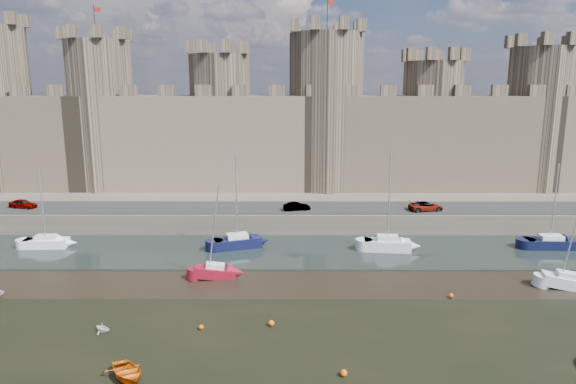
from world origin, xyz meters
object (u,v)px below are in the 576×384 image
car_3 (426,206)px  sailboat_1 (237,242)px  sailboat_5 (568,281)px  sailboat_4 (215,271)px  sailboat_0 (46,242)px  car_0 (23,204)px  sailboat_2 (387,244)px  sailboat_3 (550,242)px  car_2 (426,205)px  car_1 (297,207)px  dinghy_0 (127,374)px

car_3 → sailboat_1: (-23.08, -7.47, -2.28)m
sailboat_5 → sailboat_4: bearing=-172.3°
sailboat_0 → sailboat_5: sailboat_5 is taller
car_0 → car_3: size_ratio=0.84×
car_3 → sailboat_2: 10.71m
sailboat_2 → sailboat_5: 17.84m
sailboat_3 → sailboat_4: bearing=-164.7°
car_2 → sailboat_5: (7.94, -19.56, -2.38)m
sailboat_5 → car_3: bearing=125.1°
car_1 → sailboat_2: 13.24m
car_1 → car_2: (16.42, 0.61, 0.02)m
car_2 → sailboat_0: 45.65m
car_1 → car_0: bearing=74.3°
car_3 → car_0: bearing=77.3°
sailboat_2 → sailboat_3: bearing=8.9°
car_1 → sailboat_2: size_ratio=0.30×
sailboat_0 → dinghy_0: sailboat_0 is taller
car_2 → car_3: (-0.12, -0.75, 0.03)m
car_2 → dinghy_0: bearing=138.0°
car_0 → car_3: bearing=-76.0°
car_2 → sailboat_4: 29.96m
sailboat_0 → sailboat_1: bearing=-3.3°
car_1 → sailboat_1: size_ratio=0.32×
car_2 → sailboat_2: size_ratio=0.36×
car_2 → sailboat_3: (12.02, -8.19, -2.32)m
car_3 → car_2: bearing=-20.4°
sailboat_5 → dinghy_0: 38.44m
car_0 → sailboat_0: size_ratio=0.40×
car_0 → sailboat_0: sailboat_0 is taller
sailboat_4 → sailboat_3: bearing=7.0°
sailboat_2 → sailboat_3: size_ratio=1.14×
sailboat_2 → car_2: bearing=60.6°
car_0 → sailboat_2: bearing=-86.6°
car_3 → sailboat_2: bearing=131.3°
sailboat_0 → sailboat_2: size_ratio=0.82×
sailboat_3 → sailboat_5: size_ratio=1.03×
sailboat_1 → sailboat_2: size_ratio=0.96×
dinghy_0 → sailboat_3: bearing=-0.6°
car_0 → sailboat_0: (6.72, -8.55, -2.39)m
sailboat_0 → sailboat_2: 38.40m
car_1 → sailboat_1: bearing=124.3°
car_0 → dinghy_0: car_0 is taller
car_3 → sailboat_0: 45.40m
sailboat_1 → car_1: bearing=29.8°
car_0 → sailboat_4: 32.50m
sailboat_1 → sailboat_2: bearing=-21.4°
sailboat_0 → sailboat_2: bearing=-4.3°
car_3 → sailboat_3: sailboat_3 is taller
car_1 → sailboat_3: 29.52m
sailboat_4 → sailboat_2: bearing=17.5°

